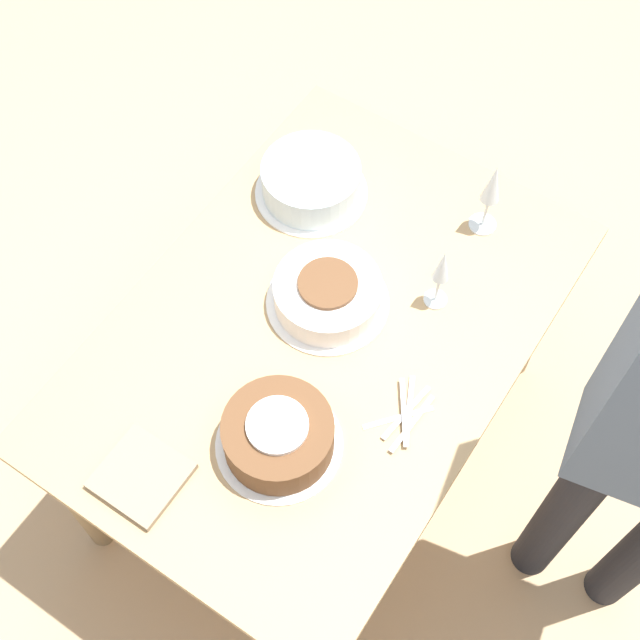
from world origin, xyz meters
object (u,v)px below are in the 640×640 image
Objects in this scene: cake_center_white at (328,294)px; cake_back_decorated at (311,181)px; wine_glass_near at (442,269)px; cake_front_chocolate at (278,435)px; wine_glass_far at (492,188)px.

cake_center_white is 1.02× the size of cake_back_decorated.
cake_center_white is 0.28m from wine_glass_near.
cake_front_chocolate is 0.54m from wine_glass_near.
wine_glass_far is at bearing -69.62° from cake_back_decorated.
cake_front_chocolate is at bearing 169.00° from wine_glass_near.
wine_glass_near is at bearing -54.69° from cake_center_white.
wine_glass_near reaches higher than cake_back_decorated.
cake_front_chocolate is (-0.37, -0.11, 0.01)m from cake_center_white.
cake_center_white is 0.34m from cake_back_decorated.
cake_front_chocolate is at bearing -162.90° from cake_center_white.
wine_glass_near is (-0.11, -0.44, 0.09)m from cake_back_decorated.
cake_front_chocolate reaches higher than cake_center_white.
cake_front_chocolate is 0.97× the size of cake_back_decorated.
wine_glass_far is (0.26, 0.01, 0.02)m from wine_glass_near.
cake_front_chocolate is 0.72m from cake_back_decorated.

